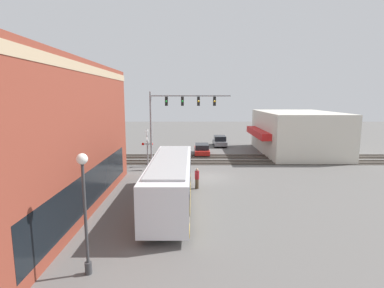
% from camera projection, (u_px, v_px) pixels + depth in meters
% --- Properties ---
extents(ground_plane, '(120.00, 120.00, 0.00)m').
position_uv_depth(ground_plane, '(208.00, 177.00, 26.78)').
color(ground_plane, '#605E5B').
extents(shop_building, '(13.33, 9.90, 5.24)m').
position_uv_depth(shop_building, '(296.00, 133.00, 37.88)').
color(shop_building, beige).
rests_on(shop_building, ground).
extents(city_bus, '(11.49, 2.59, 3.15)m').
position_uv_depth(city_bus, '(171.00, 180.00, 19.53)').
color(city_bus, silver).
rests_on(city_bus, ground).
extents(traffic_signal_gantry, '(0.42, 8.07, 7.62)m').
position_uv_depth(traffic_signal_gantry, '(176.00, 110.00, 29.87)').
color(traffic_signal_gantry, gray).
rests_on(traffic_signal_gantry, ground).
extents(crossing_signal, '(1.41, 1.18, 3.81)m').
position_uv_depth(crossing_signal, '(147.00, 144.00, 30.80)').
color(crossing_signal, gray).
rests_on(crossing_signal, ground).
extents(streetlamp, '(0.44, 0.44, 4.99)m').
position_uv_depth(streetlamp, '(85.00, 204.00, 11.71)').
color(streetlamp, '#38383A').
rests_on(streetlamp, ground).
extents(rail_track_near, '(2.60, 60.00, 0.15)m').
position_uv_depth(rail_track_near, '(205.00, 162.00, 32.70)').
color(rail_track_near, '#332D28').
rests_on(rail_track_near, ground).
extents(rail_track_far, '(2.60, 60.00, 0.15)m').
position_uv_depth(rail_track_far, '(204.00, 156.00, 35.86)').
color(rail_track_far, '#332D28').
rests_on(rail_track_far, ground).
extents(parked_car_red, '(4.44, 1.82, 1.35)m').
position_uv_depth(parked_car_red, '(202.00, 150.00, 37.07)').
color(parked_car_red, '#B21E19').
rests_on(parked_car_red, ground).
extents(parked_car_grey, '(4.23, 1.82, 1.53)m').
position_uv_depth(parked_car_grey, '(220.00, 141.00, 43.46)').
color(parked_car_grey, slate).
rests_on(parked_car_grey, ground).
extents(pedestrian_at_crossing, '(0.34, 0.34, 1.64)m').
position_uv_depth(pedestrian_at_crossing, '(160.00, 156.00, 31.88)').
color(pedestrian_at_crossing, '#473828').
rests_on(pedestrian_at_crossing, ground).
extents(pedestrian_near_bus, '(0.34, 0.34, 1.62)m').
position_uv_depth(pedestrian_near_bus, '(197.00, 178.00, 23.31)').
color(pedestrian_near_bus, '#473828').
rests_on(pedestrian_near_bus, ground).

